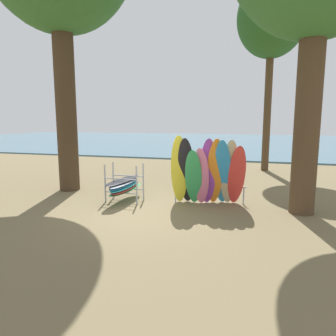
% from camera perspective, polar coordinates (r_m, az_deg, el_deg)
% --- Properties ---
extents(ground_plane, '(80.00, 80.00, 0.00)m').
position_cam_1_polar(ground_plane, '(9.11, -4.09, -8.18)').
color(ground_plane, brown).
extents(lake_water, '(80.00, 36.00, 0.10)m').
position_cam_1_polar(lake_water, '(38.23, 11.61, 4.79)').
color(lake_water, '#477084').
rests_on(lake_water, ground).
extents(tree_mid_behind, '(3.42, 3.42, 9.64)m').
position_cam_1_polar(tree_mid_behind, '(17.74, 18.59, 24.57)').
color(tree_mid_behind, '#4C3823').
rests_on(tree_mid_behind, ground).
extents(leaning_board_pile, '(2.43, 1.38, 2.23)m').
position_cam_1_polar(leaning_board_pile, '(9.61, 7.32, -1.03)').
color(leaning_board_pile, yellow).
rests_on(leaning_board_pile, ground).
extents(board_storage_rack, '(1.15, 2.13, 1.25)m').
position_cam_1_polar(board_storage_rack, '(10.30, -8.01, -3.07)').
color(board_storage_rack, '#9EA0A5').
rests_on(board_storage_rack, ground).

